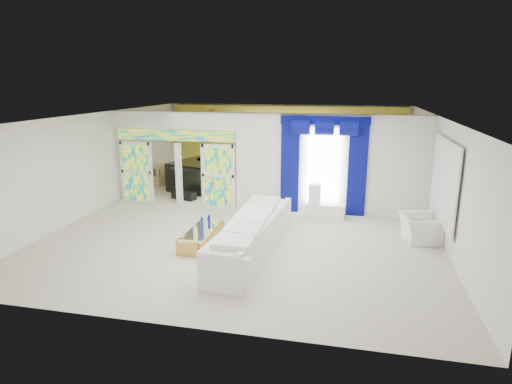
% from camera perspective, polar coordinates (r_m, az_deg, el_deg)
% --- Properties ---
extents(floor, '(12.00, 12.00, 0.00)m').
position_cam_1_polar(floor, '(12.79, -0.15, -3.40)').
color(floor, '#B7AF9E').
rests_on(floor, ground).
extents(dividing_wall, '(5.70, 0.18, 3.00)m').
position_cam_1_polar(dividing_wall, '(13.11, 10.04, 3.60)').
color(dividing_wall, white).
rests_on(dividing_wall, ground).
extents(dividing_header, '(4.30, 0.18, 0.55)m').
position_cam_1_polar(dividing_header, '(14.06, -10.81, 9.32)').
color(dividing_header, white).
rests_on(dividing_header, dividing_wall).
extents(stained_panel_left, '(0.95, 0.04, 2.00)m').
position_cam_1_polar(stained_panel_left, '(14.91, -15.54, 2.63)').
color(stained_panel_left, '#994C3F').
rests_on(stained_panel_left, ground).
extents(stained_panel_right, '(0.95, 0.04, 2.00)m').
position_cam_1_polar(stained_panel_right, '(13.82, -5.02, 2.20)').
color(stained_panel_right, '#994C3F').
rests_on(stained_panel_right, ground).
extents(stained_transom, '(4.00, 0.05, 0.35)m').
position_cam_1_polar(stained_transom, '(14.11, -10.72, 7.40)').
color(stained_transom, '#994C3F').
rests_on(stained_transom, dividing_header).
extents(window_pane, '(1.00, 0.02, 2.30)m').
position_cam_1_polar(window_pane, '(13.04, 8.91, 3.36)').
color(window_pane, white).
rests_on(window_pane, dividing_wall).
extents(blue_drape_left, '(0.55, 0.10, 2.80)m').
position_cam_1_polar(blue_drape_left, '(13.11, 4.52, 3.33)').
color(blue_drape_left, '#04074A').
rests_on(blue_drape_left, ground).
extents(blue_drape_right, '(0.55, 0.10, 2.80)m').
position_cam_1_polar(blue_drape_right, '(13.00, 13.30, 2.88)').
color(blue_drape_right, '#04074A').
rests_on(blue_drape_right, ground).
extents(blue_pelmet, '(2.60, 0.12, 0.25)m').
position_cam_1_polar(blue_pelmet, '(12.82, 9.14, 9.35)').
color(blue_pelmet, '#04074A').
rests_on(blue_pelmet, dividing_wall).
extents(wall_mirror, '(0.04, 2.70, 1.90)m').
position_cam_1_polar(wall_mirror, '(11.36, 23.74, 1.19)').
color(wall_mirror, white).
rests_on(wall_mirror, ground).
extents(gold_curtains, '(9.70, 0.12, 2.90)m').
position_cam_1_polar(gold_curtains, '(18.14, 3.94, 6.74)').
color(gold_curtains, '#AD9429').
rests_on(gold_curtains, ground).
extents(white_sofa, '(1.22, 4.24, 0.80)m').
position_cam_1_polar(white_sofa, '(10.05, -0.49, -6.05)').
color(white_sofa, white).
rests_on(white_sofa, ground).
extents(coffee_table, '(0.69, 1.73, 0.37)m').
position_cam_1_polar(coffee_table, '(10.75, -7.19, -5.96)').
color(coffee_table, '#BB8B3A').
rests_on(coffee_table, ground).
extents(console_table, '(1.23, 0.49, 0.40)m').
position_cam_1_polar(console_table, '(12.95, 9.04, -2.43)').
color(console_table, white).
rests_on(console_table, ground).
extents(table_lamp, '(0.36, 0.36, 0.58)m').
position_cam_1_polar(table_lamp, '(12.83, 7.79, -0.26)').
color(table_lamp, white).
rests_on(table_lamp, console_table).
extents(armchair, '(1.03, 1.14, 0.66)m').
position_cam_1_polar(armchair, '(11.62, 20.90, -4.52)').
color(armchair, white).
rests_on(armchair, ground).
extents(grand_piano, '(2.10, 2.43, 1.04)m').
position_cam_1_polar(grand_piano, '(16.31, -7.51, 2.29)').
color(grand_piano, black).
rests_on(grand_piano, ground).
extents(piano_bench, '(0.91, 0.56, 0.28)m').
position_cam_1_polar(piano_bench, '(14.95, -9.54, -0.40)').
color(piano_bench, black).
rests_on(piano_bench, ground).
extents(tv_console, '(0.63, 0.59, 0.78)m').
position_cam_1_polar(tv_console, '(17.19, -12.98, 2.23)').
color(tv_console, tan).
rests_on(tv_console, ground).
extents(chandelier, '(0.60, 0.60, 0.60)m').
position_cam_1_polar(chandelier, '(16.11, -5.59, 9.86)').
color(chandelier, gold).
rests_on(chandelier, ceiling).
extents(decanters, '(0.14, 0.98, 0.26)m').
position_cam_1_polar(decanters, '(10.76, -7.13, -4.38)').
color(decanters, silver).
rests_on(decanters, coffee_table).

